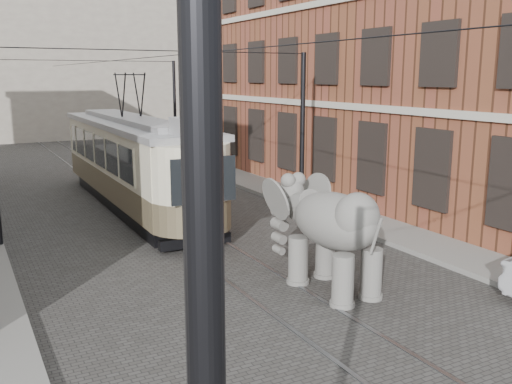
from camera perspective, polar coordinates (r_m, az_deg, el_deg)
ground at (r=14.76m, az=0.02°, el=-8.82°), size 120.00×120.00×0.00m
tram_rails at (r=14.75m, az=0.02°, el=-8.77°), size 1.54×80.00×0.02m
sidewalk_right at (r=18.20m, az=17.00°, el=-5.10°), size 2.00×60.00×0.15m
brick_building at (r=27.51m, az=11.79°, el=13.16°), size 8.00×26.00×12.00m
distant_block at (r=52.63m, az=-21.52°, el=12.87°), size 28.00×10.00×14.00m
catenary at (r=18.44m, az=-7.90°, el=4.81°), size 11.00×30.20×6.00m
tram at (r=22.79m, az=-12.31°, el=4.99°), size 2.79×13.22×5.24m
elephant at (r=13.77m, az=7.87°, el=-4.52°), size 2.73×4.57×2.70m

